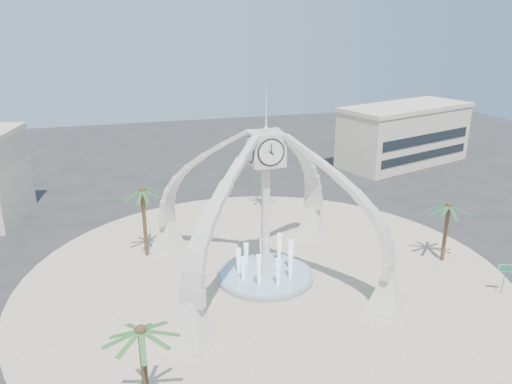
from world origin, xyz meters
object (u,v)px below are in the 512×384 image
object	(u,v)px
palm_east	(449,206)
palm_south	(141,332)
clock_tower	(266,205)
street_sign	(505,272)
fountain	(265,275)
palm_west	(142,191)
palm_north	(265,165)

from	to	relation	value
palm_east	palm_south	size ratio (longest dim) A/B	0.96
clock_tower	street_sign	size ratio (longest dim) A/B	6.63
fountain	palm_west	size ratio (longest dim) A/B	1.14
clock_tower	fountain	size ratio (longest dim) A/B	2.24
palm_west	palm_south	size ratio (longest dim) A/B	1.13
clock_tower	street_sign	world-z (taller)	clock_tower
palm_north	clock_tower	bearing A→B (deg)	-106.87
palm_east	palm_west	size ratio (longest dim) A/B	0.85
palm_west	clock_tower	bearing A→B (deg)	-37.36
fountain	palm_north	bearing A→B (deg)	73.13
clock_tower	palm_west	xyz separation A→B (m)	(-9.07, 6.92, -0.29)
palm_north	street_sign	bearing A→B (deg)	-62.10
palm_west	street_sign	distance (m)	30.08
fountain	palm_north	world-z (taller)	palm_north
palm_west	palm_north	xyz separation A→B (m)	(13.77, 8.56, -1.09)
palm_west	street_sign	xyz separation A→B (m)	(25.99, -14.52, -4.27)
palm_north	palm_south	bearing A→B (deg)	-118.25
palm_east	street_sign	world-z (taller)	palm_east
palm_north	palm_south	size ratio (longest dim) A/B	0.94
clock_tower	palm_north	bearing A→B (deg)	73.13
palm_east	palm_south	bearing A→B (deg)	-156.51
palm_north	palm_east	bearing A→B (deg)	-56.06
palm_east	street_sign	size ratio (longest dim) A/B	2.20
palm_west	palm_north	distance (m)	16.25
clock_tower	palm_south	distance (m)	16.70
fountain	palm_east	distance (m)	16.81
palm_west	street_sign	world-z (taller)	palm_west
palm_west	palm_north	size ratio (longest dim) A/B	1.20
palm_south	palm_east	bearing A→B (deg)	23.49
fountain	palm_east	world-z (taller)	palm_east
palm_east	palm_south	xyz separation A→B (m)	(-26.58, -11.55, 0.24)
fountain	street_sign	size ratio (longest dim) A/B	2.96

